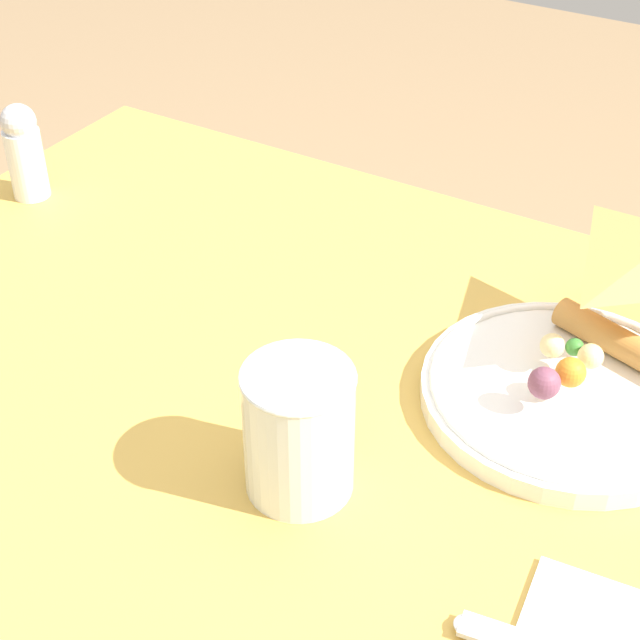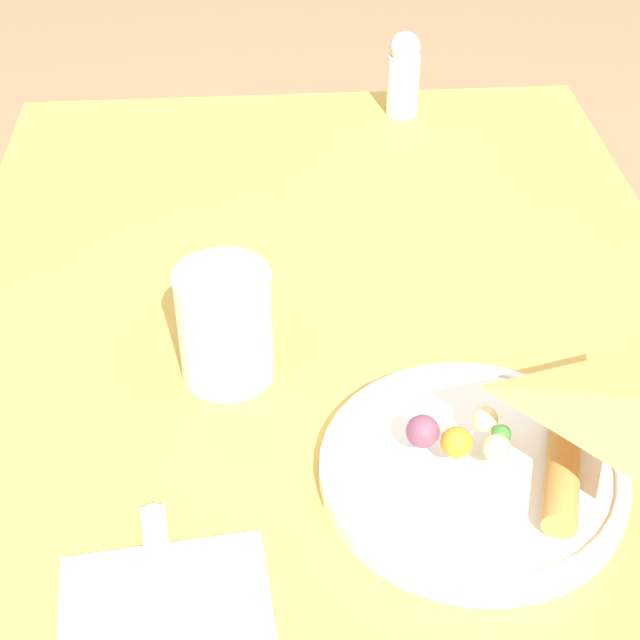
% 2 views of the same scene
% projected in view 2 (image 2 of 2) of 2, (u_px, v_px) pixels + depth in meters
% --- Properties ---
extents(dining_table, '(1.02, 0.67, 0.73)m').
position_uv_depth(dining_table, '(333.00, 471.00, 0.88)').
color(dining_table, gold).
rests_on(dining_table, ground_plane).
extents(plate_pizza, '(0.22, 0.22, 0.06)m').
position_uv_depth(plate_pizza, '(476.00, 465.00, 0.70)').
color(plate_pizza, white).
rests_on(plate_pizza, dining_table).
extents(milk_glass, '(0.08, 0.08, 0.10)m').
position_uv_depth(milk_glass, '(225.00, 326.00, 0.77)').
color(milk_glass, white).
rests_on(milk_glass, dining_table).
extents(salt_shaker, '(0.04, 0.04, 0.10)m').
position_uv_depth(salt_shaker, '(404.00, 74.00, 1.13)').
color(salt_shaker, white).
rests_on(salt_shaker, dining_table).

